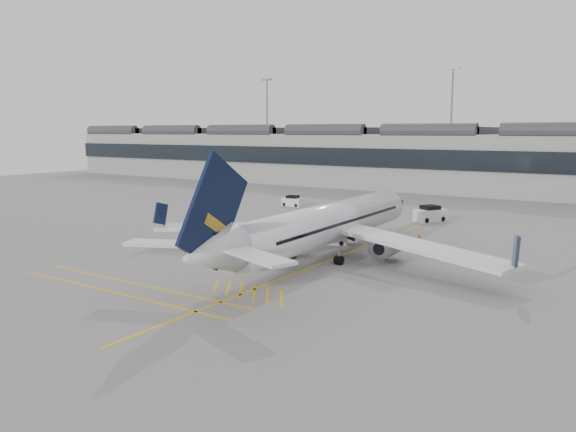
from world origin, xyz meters
The scene contains 17 objects.
ground centered at (0.00, 0.00, 0.00)m, with size 220.00×220.00×0.00m, color gray.
terminal centered at (0.00, 71.93, 6.14)m, with size 200.00×20.45×12.40m.
light_masts centered at (-1.67, 86.00, 14.49)m, with size 113.00×0.60×25.45m.
apron_markings centered at (10.00, 10.00, 0.01)m, with size 0.25×60.00×0.01m, color gold.
airliner_main centered at (8.97, 5.93, 3.04)m, with size 35.64×38.97×10.36m.
belt_loader centered at (6.03, 11.62, 0.58)m, with size 5.00×3.22×2.00m.
baggage_cart_a centered at (5.84, 1.36, 0.87)m, with size 1.93×1.80×1.62m.
baggage_cart_b centered at (4.47, 8.61, 0.87)m, with size 1.65×1.40×1.62m.
baggage_cart_c centered at (-0.96, 5.71, 1.05)m, with size 2.25×2.04×1.97m.
baggage_cart_d centered at (-7.05, 8.28, 0.95)m, with size 1.96×1.74×1.77m.
ramp_agent_a centered at (6.19, 4.72, 0.96)m, with size 0.70×0.46×1.92m, color orange.
ramp_agent_b centered at (3.08, 7.78, 0.84)m, with size 0.81×0.63×1.68m, color #DB5E0B.
pushback_tug centered at (-4.38, 5.33, 0.66)m, with size 3.01×2.36×1.48m.
safety_cone_nose centered at (12.93, 20.05, 0.26)m, with size 0.38×0.38×0.52m, color #F24C0A.
safety_cone_engine centered at (14.12, 8.34, 0.28)m, with size 0.40×0.40×0.56m, color #F24C0A.
service_van_left centered at (-13.11, 34.46, 0.76)m, with size 3.32×1.71×1.69m.
service_van_mid centered at (9.92, 31.90, 0.93)m, with size 3.75×4.52×2.08m.
Camera 1 is at (34.42, -38.41, 11.64)m, focal length 35.00 mm.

